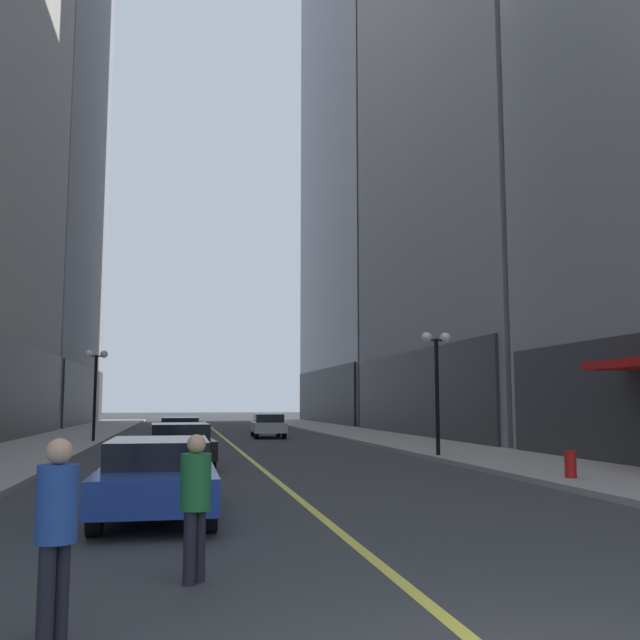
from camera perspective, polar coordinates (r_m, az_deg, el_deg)
The scene contains 15 objects.
ground_plane at distance 39.49m, azimuth -7.64°, elevation -9.41°, with size 200.00×200.00×0.00m, color #38383A.
sidewalk_left at distance 39.84m, azimuth -19.72°, elevation -8.95°, with size 4.50×78.00×0.15m, color #9E9991.
sidewalk_right at distance 40.83m, azimuth 4.15°, elevation -9.25°, with size 4.50×78.00×0.15m, color #9E9991.
lane_centre_stripe at distance 39.49m, azimuth -7.64°, elevation -9.40°, with size 0.16×70.00×0.01m, color #E5D64C.
building_right_mid at distance 47.36m, azimuth 15.68°, elevation 16.09°, with size 14.64×24.00×40.24m.
building_right_far at distance 73.02m, azimuth 6.02°, elevation 16.00°, with size 14.54×26.00×60.15m.
car_blue at distance 12.99m, azimuth -12.88°, elevation -11.96°, with size 1.93×4.76×1.32m.
car_black at distance 22.41m, azimuth -11.19°, elevation -9.68°, with size 2.12×4.30×1.32m.
car_red at distance 31.56m, azimuth -11.15°, elevation -8.75°, with size 1.76×4.79×1.32m.
car_silver at distance 40.26m, azimuth -4.18°, elevation -8.37°, with size 1.88×4.35×1.32m.
pedestrian_in_blue_hoodie at distance 6.54m, azimuth -20.39°, elevation -15.00°, with size 0.47×0.47×1.67m.
pedestrian_in_green_parka at distance 8.24m, azimuth -9.96°, elevation -13.74°, with size 0.48×0.48×1.61m.
street_lamp_left_far at distance 35.44m, azimuth -17.55°, elevation -4.22°, with size 1.06×0.36×4.43m.
street_lamp_right_mid at distance 25.37m, azimuth 9.33°, elevation -3.61°, with size 1.06×0.36×4.43m.
fire_hydrant_right at distance 18.61m, azimuth 19.45°, elevation -11.08°, with size 0.28×0.28×0.80m, color red.
Camera 1 is at (-2.44, -4.36, 1.97)m, focal length 39.91 mm.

